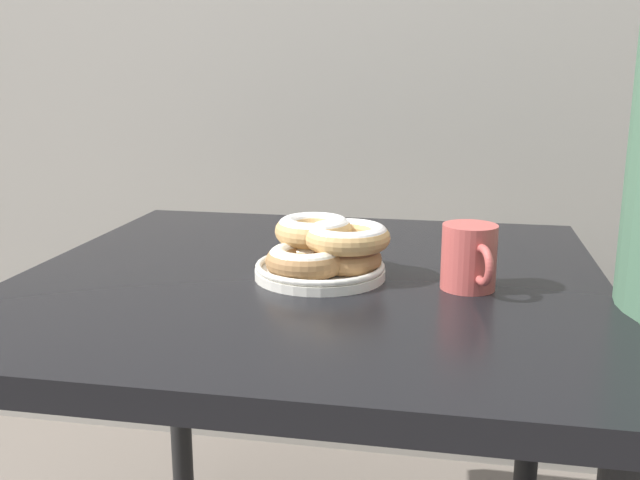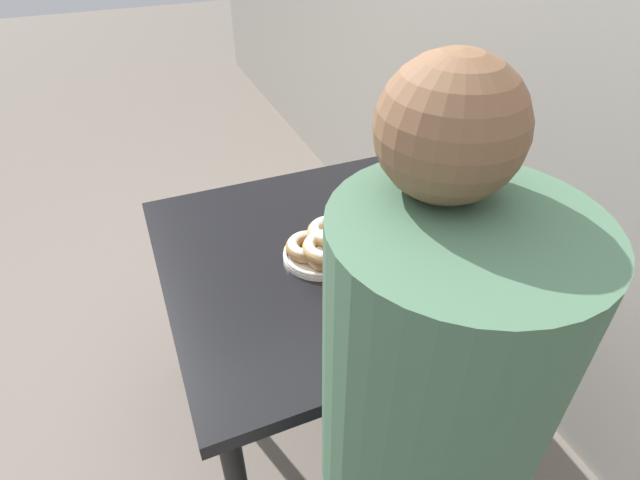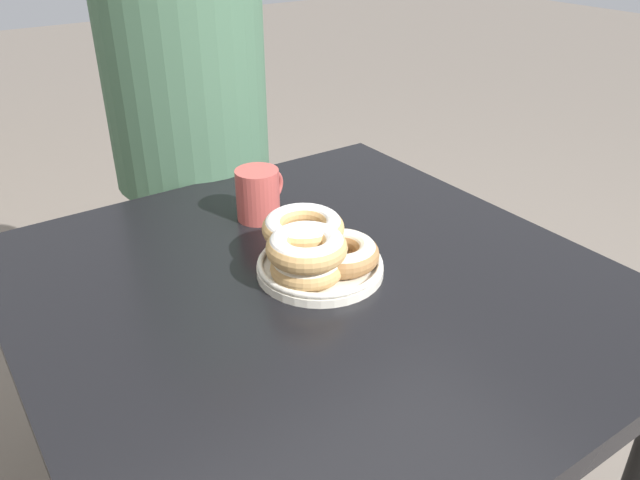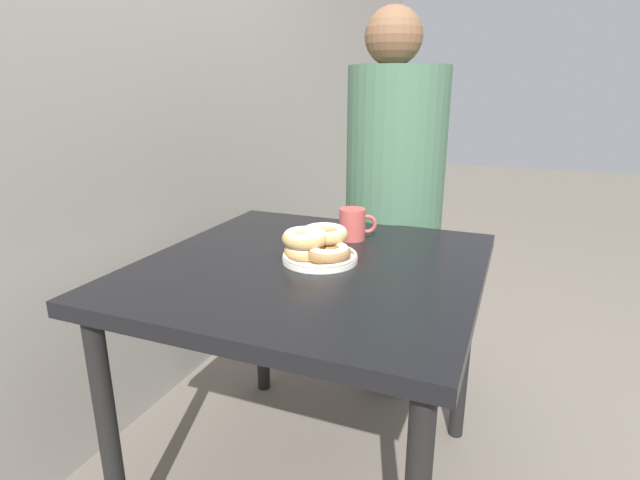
{
  "view_description": "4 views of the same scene",
  "coord_description": "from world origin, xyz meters",
  "px_view_note": "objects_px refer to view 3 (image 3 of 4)",
  "views": [
    {
      "loc": [
        0.22,
        -0.7,
        1.05
      ],
      "look_at": [
        0.02,
        0.35,
        0.79
      ],
      "focal_mm": 40.0,
      "sensor_mm": 36.0,
      "label": 1
    },
    {
      "loc": [
        1.01,
        -0.06,
        1.6
      ],
      "look_at": [
        0.02,
        0.35,
        0.79
      ],
      "focal_mm": 28.0,
      "sensor_mm": 36.0,
      "label": 2
    },
    {
      "loc": [
        -0.69,
        0.84,
        1.26
      ],
      "look_at": [
        0.02,
        0.35,
        0.79
      ],
      "focal_mm": 35.0,
      "sensor_mm": 36.0,
      "label": 3
    },
    {
      "loc": [
        -1.17,
        -0.13,
        1.19
      ],
      "look_at": [
        0.02,
        0.35,
        0.79
      ],
      "focal_mm": 28.0,
      "sensor_mm": 36.0,
      "label": 4
    }
  ],
  "objects_px": {
    "donut_plate": "(314,249)",
    "person_figure": "(188,128)",
    "coffee_mug": "(259,193)",
    "dining_table": "(317,323)"
  },
  "relations": [
    {
      "from": "donut_plate",
      "to": "person_figure",
      "type": "height_order",
      "value": "person_figure"
    },
    {
      "from": "coffee_mug",
      "to": "person_figure",
      "type": "distance_m",
      "value": 0.4
    },
    {
      "from": "coffee_mug",
      "to": "person_figure",
      "type": "bearing_deg",
      "value": -5.14
    },
    {
      "from": "donut_plate",
      "to": "person_figure",
      "type": "relative_size",
      "value": 0.16
    },
    {
      "from": "dining_table",
      "to": "person_figure",
      "type": "bearing_deg",
      "value": -6.45
    },
    {
      "from": "dining_table",
      "to": "coffee_mug",
      "type": "bearing_deg",
      "value": -8.57
    },
    {
      "from": "dining_table",
      "to": "donut_plate",
      "type": "distance_m",
      "value": 0.13
    },
    {
      "from": "donut_plate",
      "to": "coffee_mug",
      "type": "bearing_deg",
      "value": -6.73
    },
    {
      "from": "coffee_mug",
      "to": "person_figure",
      "type": "xyz_separation_m",
      "value": [
        0.4,
        -0.04,
        0.01
      ]
    },
    {
      "from": "dining_table",
      "to": "person_figure",
      "type": "height_order",
      "value": "person_figure"
    }
  ]
}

